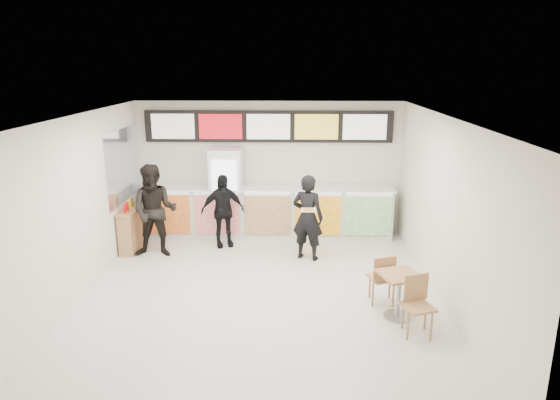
{
  "coord_description": "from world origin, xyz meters",
  "views": [
    {
      "loc": [
        0.57,
        -7.67,
        3.8
      ],
      "look_at": [
        0.32,
        1.2,
        1.36
      ],
      "focal_mm": 32.0,
      "sensor_mm": 36.0,
      "label": 1
    }
  ],
  "objects_px": {
    "customer_main": "(308,217)",
    "customer_left": "(155,211)",
    "customer_mid": "(223,211)",
    "cafe_table": "(399,287)",
    "drinks_fridge": "(227,193)",
    "service_counter": "(268,212)",
    "condiment_ledge": "(130,230)"
  },
  "relations": [
    {
      "from": "service_counter",
      "to": "customer_mid",
      "type": "bearing_deg",
      "value": -144.23
    },
    {
      "from": "cafe_table",
      "to": "service_counter",
      "type": "bearing_deg",
      "value": 101.74
    },
    {
      "from": "service_counter",
      "to": "drinks_fridge",
      "type": "xyz_separation_m",
      "value": [
        -0.93,
        0.02,
        0.43
      ]
    },
    {
      "from": "customer_left",
      "to": "cafe_table",
      "type": "height_order",
      "value": "customer_left"
    },
    {
      "from": "condiment_ledge",
      "to": "drinks_fridge",
      "type": "bearing_deg",
      "value": 29.3
    },
    {
      "from": "cafe_table",
      "to": "condiment_ledge",
      "type": "bearing_deg",
      "value": 133.09
    },
    {
      "from": "customer_left",
      "to": "customer_mid",
      "type": "height_order",
      "value": "customer_left"
    },
    {
      "from": "cafe_table",
      "to": "customer_left",
      "type": "bearing_deg",
      "value": 132.18
    },
    {
      "from": "service_counter",
      "to": "customer_main",
      "type": "distance_m",
      "value": 1.62
    },
    {
      "from": "service_counter",
      "to": "customer_left",
      "type": "distance_m",
      "value": 2.58
    },
    {
      "from": "condiment_ledge",
      "to": "cafe_table",
      "type": "bearing_deg",
      "value": -28.23
    },
    {
      "from": "service_counter",
      "to": "drinks_fridge",
      "type": "distance_m",
      "value": 1.03
    },
    {
      "from": "drinks_fridge",
      "to": "customer_left",
      "type": "distance_m",
      "value": 1.82
    },
    {
      "from": "drinks_fridge",
      "to": "condiment_ledge",
      "type": "distance_m",
      "value": 2.23
    },
    {
      "from": "service_counter",
      "to": "drinks_fridge",
      "type": "relative_size",
      "value": 2.78
    },
    {
      "from": "drinks_fridge",
      "to": "customer_main",
      "type": "xyz_separation_m",
      "value": [
        1.79,
        -1.37,
        -0.14
      ]
    },
    {
      "from": "drinks_fridge",
      "to": "customer_mid",
      "type": "relative_size",
      "value": 1.27
    },
    {
      "from": "drinks_fridge",
      "to": "customer_left",
      "type": "height_order",
      "value": "drinks_fridge"
    },
    {
      "from": "service_counter",
      "to": "cafe_table",
      "type": "xyz_separation_m",
      "value": [
        2.19,
        -3.73,
        -0.07
      ]
    },
    {
      "from": "service_counter",
      "to": "condiment_ledge",
      "type": "height_order",
      "value": "service_counter"
    },
    {
      "from": "customer_main",
      "to": "customer_left",
      "type": "bearing_deg",
      "value": 18.83
    },
    {
      "from": "customer_main",
      "to": "cafe_table",
      "type": "relative_size",
      "value": 1.13
    },
    {
      "from": "condiment_ledge",
      "to": "customer_left",
      "type": "bearing_deg",
      "value": -21.23
    },
    {
      "from": "customer_mid",
      "to": "cafe_table",
      "type": "xyz_separation_m",
      "value": [
        3.13,
        -3.06,
        -0.28
      ]
    },
    {
      "from": "cafe_table",
      "to": "drinks_fridge",
      "type": "bearing_deg",
      "value": 111.15
    },
    {
      "from": "customer_mid",
      "to": "condiment_ledge",
      "type": "xyz_separation_m",
      "value": [
        -1.88,
        -0.37,
        -0.33
      ]
    },
    {
      "from": "drinks_fridge",
      "to": "service_counter",
      "type": "bearing_deg",
      "value": -0.99
    },
    {
      "from": "service_counter",
      "to": "cafe_table",
      "type": "bearing_deg",
      "value": -59.58
    },
    {
      "from": "service_counter",
      "to": "condiment_ledge",
      "type": "relative_size",
      "value": 5.24
    },
    {
      "from": "cafe_table",
      "to": "customer_main",
      "type": "bearing_deg",
      "value": 100.69
    },
    {
      "from": "drinks_fridge",
      "to": "customer_mid",
      "type": "distance_m",
      "value": 0.72
    },
    {
      "from": "drinks_fridge",
      "to": "cafe_table",
      "type": "relative_size",
      "value": 1.31
    }
  ]
}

